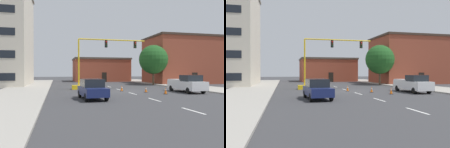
{
  "view_description": "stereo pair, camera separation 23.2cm",
  "coord_description": "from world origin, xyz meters",
  "views": [
    {
      "loc": [
        -7.98,
        -25.91,
        2.36
      ],
      "look_at": [
        -0.54,
        4.1,
        2.04
      ],
      "focal_mm": 35.96,
      "sensor_mm": 36.0,
      "label": 1
    },
    {
      "loc": [
        -7.75,
        -25.97,
        2.36
      ],
      "look_at": [
        -0.54,
        4.1,
        2.04
      ],
      "focal_mm": 35.96,
      "sensor_mm": 36.0,
      "label": 2
    }
  ],
  "objects": [
    {
      "name": "traffic_cone_roadside_a",
      "position": [
        -0.29,
        0.19,
        0.33
      ],
      "size": [
        0.36,
        0.36,
        0.68
      ],
      "color": "black",
      "rests_on": "ground_plane"
    },
    {
      "name": "lane_stripe_seg_2",
      "position": [
        0.0,
        -3.0,
        0.0
      ],
      "size": [
        0.16,
        2.4,
        0.01
      ],
      "primitive_type": "cube",
      "color": "silver",
      "rests_on": "ground_plane"
    },
    {
      "name": "sidewalk_right",
      "position": [
        11.91,
        8.0,
        0.07
      ],
      "size": [
        6.0,
        56.0,
        0.14
      ],
      "primitive_type": "cube",
      "color": "#9E998E",
      "rests_on": "ground_plane"
    },
    {
      "name": "sedan_navy_near_left",
      "position": [
        -5.0,
        -6.8,
        0.89
      ],
      "size": [
        2.13,
        4.61,
        1.74
      ],
      "color": "navy",
      "rests_on": "ground_plane"
    },
    {
      "name": "lane_stripe_seg_5",
      "position": [
        0.0,
        13.5,
        0.0
      ],
      "size": [
        0.16,
        2.4,
        0.01
      ],
      "primitive_type": "cube",
      "color": "silver",
      "rests_on": "ground_plane"
    },
    {
      "name": "building_brick_center",
      "position": [
        2.68,
        29.29,
        2.84
      ],
      "size": [
        13.36,
        9.99,
        5.65
      ],
      "color": "brown",
      "rests_on": "ground_plane"
    },
    {
      "name": "traffic_signal_gantry",
      "position": [
        -3.72,
        4.22,
        2.32
      ],
      "size": [
        10.26,
        1.2,
        6.83
      ],
      "color": "yellow",
      "rests_on": "ground_plane"
    },
    {
      "name": "lane_stripe_seg_6",
      "position": [
        0.0,
        19.0,
        0.0
      ],
      "size": [
        0.16,
        2.4,
        0.01
      ],
      "primitive_type": "cube",
      "color": "silver",
      "rests_on": "ground_plane"
    },
    {
      "name": "lane_stripe_seg_4",
      "position": [
        0.0,
        8.0,
        0.0
      ],
      "size": [
        0.16,
        2.4,
        0.01
      ],
      "primitive_type": "cube",
      "color": "silver",
      "rests_on": "ground_plane"
    },
    {
      "name": "sidewalk_left",
      "position": [
        -11.91,
        8.0,
        0.07
      ],
      "size": [
        6.0,
        56.0,
        0.14
      ],
      "primitive_type": "cube",
      "color": "#9E998E",
      "rests_on": "ground_plane"
    },
    {
      "name": "traffic_cone_roadside_c",
      "position": [
        1.93,
        -2.03,
        0.3
      ],
      "size": [
        0.36,
        0.36,
        0.62
      ],
      "color": "black",
      "rests_on": "ground_plane"
    },
    {
      "name": "lane_stripe_seg_3",
      "position": [
        0.0,
        2.5,
        0.0
      ],
      "size": [
        0.16,
        2.4,
        0.01
      ],
      "primitive_type": "cube",
      "color": "silver",
      "rests_on": "ground_plane"
    },
    {
      "name": "building_row_right",
      "position": [
        16.75,
        15.47,
        4.73
      ],
      "size": [
        13.24,
        10.32,
        9.43
      ],
      "color": "brown",
      "rests_on": "ground_plane"
    },
    {
      "name": "tree_right_mid",
      "position": [
        8.85,
        11.22,
        4.53
      ],
      "size": [
        5.17,
        5.17,
        7.13
      ],
      "color": "brown",
      "rests_on": "ground_plane"
    },
    {
      "name": "pickup_truck_white",
      "position": [
        6.54,
        -3.02,
        0.97
      ],
      "size": [
        2.05,
        5.41,
        1.99
      ],
      "color": "white",
      "rests_on": "ground_plane"
    },
    {
      "name": "lane_stripe_seg_1",
      "position": [
        0.0,
        -8.5,
        0.0
      ],
      "size": [
        0.16,
        2.4,
        0.01
      ],
      "primitive_type": "cube",
      "color": "silver",
      "rests_on": "ground_plane"
    },
    {
      "name": "lane_stripe_seg_0",
      "position": [
        0.0,
        -14.0,
        0.0
      ],
      "size": [
        0.16,
        2.4,
        0.01
      ],
      "primitive_type": "cube",
      "color": "silver",
      "rests_on": "ground_plane"
    },
    {
      "name": "traffic_cone_roadside_b",
      "position": [
        3.17,
        -4.4,
        0.35
      ],
      "size": [
        0.36,
        0.36,
        0.72
      ],
      "color": "black",
      "rests_on": "ground_plane"
    },
    {
      "name": "ground_plane",
      "position": [
        0.0,
        0.0,
        0.0
      ],
      "size": [
        160.0,
        160.0,
        0.0
      ],
      "primitive_type": "plane",
      "color": "#38383A"
    }
  ]
}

